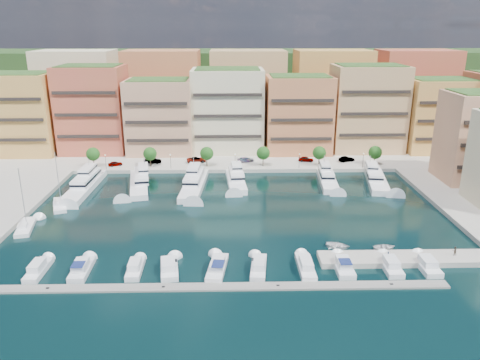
{
  "coord_description": "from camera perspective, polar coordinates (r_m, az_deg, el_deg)",
  "views": [
    {
      "loc": [
        -1.41,
        -94.43,
        39.27
      ],
      "look_at": [
        0.81,
        5.7,
        6.0
      ],
      "focal_mm": 35.0,
      "sensor_mm": 36.0,
      "label": 1
    }
  ],
  "objects": [
    {
      "name": "apartment_5",
      "position": [
        154.74,
        15.21,
        8.46
      ],
      "size": [
        22.0,
        16.5,
        26.8
      ],
      "color": "tan",
      "rests_on": "north_quay"
    },
    {
      "name": "apartment_east_a",
      "position": [
        133.56,
        27.21,
        4.69
      ],
      "size": [
        18.0,
        14.5,
        22.8
      ],
      "color": "tan",
      "rests_on": "east_quay"
    },
    {
      "name": "yacht_6",
      "position": [
        126.74,
        16.24,
        0.14
      ],
      "size": [
        7.74,
        19.42,
        7.3
      ],
      "color": "white",
      "rests_on": "ground"
    },
    {
      "name": "apartment_4",
      "position": [
        148.37,
        7.12,
        7.96
      ],
      "size": [
        20.0,
        15.5,
        23.8
      ],
      "color": "#BB6B46",
      "rests_on": "north_quay"
    },
    {
      "name": "yacht_2",
      "position": [
        119.46,
        -5.59,
        -0.29
      ],
      "size": [
        6.27,
        23.33,
        7.3
      ],
      "color": "white",
      "rests_on": "ground"
    },
    {
      "name": "tender_0",
      "position": [
        89.29,
        11.82,
        -7.81
      ],
      "size": [
        5.21,
        4.44,
        0.91
      ],
      "primitive_type": "imported",
      "rotation": [
        0.0,
        0.0,
        1.23
      ],
      "color": "silver",
      "rests_on": "ground"
    },
    {
      "name": "tree_2",
      "position": [
        132.67,
        -4.08,
        3.24
      ],
      "size": [
        3.8,
        3.8,
        5.65
      ],
      "color": "#473323",
      "rests_on": "north_quay"
    },
    {
      "name": "tree_0",
      "position": [
        138.01,
        -17.49,
        3.03
      ],
      "size": [
        3.8,
        3.8,
        5.65
      ],
      "color": "#473323",
      "rests_on": "north_quay"
    },
    {
      "name": "yacht_1",
      "position": [
        122.24,
        -12.18,
        -0.25
      ],
      "size": [
        8.05,
        21.39,
        7.3
      ],
      "color": "white",
      "rests_on": "ground"
    },
    {
      "name": "cruiser_5",
      "position": [
        79.99,
        2.29,
        -10.59
      ],
      "size": [
        3.34,
        8.51,
        2.55
      ],
      "color": "white",
      "rests_on": "ground"
    },
    {
      "name": "yacht_5",
      "position": [
        124.14,
        10.57,
        0.2
      ],
      "size": [
        5.34,
        17.75,
        7.3
      ],
      "color": "white",
      "rests_on": "ground"
    },
    {
      "name": "car_4",
      "position": [
        139.19,
        8.03,
        2.55
      ],
      "size": [
        4.64,
        2.59,
        1.49
      ],
      "primitive_type": "imported",
      "rotation": [
        0.0,
        0.0,
        1.37
      ],
      "color": "gray",
      "rests_on": "north_quay"
    },
    {
      "name": "cruiser_2",
      "position": [
        81.45,
        -12.65,
        -10.5
      ],
      "size": [
        2.51,
        7.25,
        2.55
      ],
      "color": "white",
      "rests_on": "ground"
    },
    {
      "name": "cruiser_0",
      "position": [
        86.06,
        -23.37,
        -10.01
      ],
      "size": [
        2.45,
        7.92,
        2.55
      ],
      "color": "white",
      "rests_on": "ground"
    },
    {
      "name": "backblock_1",
      "position": [
        171.66,
        -9.31,
        10.35
      ],
      "size": [
        26.0,
        18.0,
        30.0
      ],
      "primitive_type": "cube",
      "color": "#BB6B46",
      "rests_on": "north_quay"
    },
    {
      "name": "backblock_0",
      "position": [
        178.27,
        -19.04,
        9.89
      ],
      "size": [
        26.0,
        18.0,
        30.0
      ],
      "primitive_type": "cube",
      "color": "beige",
      "rests_on": "north_quay"
    },
    {
      "name": "sailboat_1",
      "position": [
        104.51,
        -24.67,
        -5.29
      ],
      "size": [
        4.65,
        9.45,
        13.2
      ],
      "color": "white",
      "rests_on": "ground"
    },
    {
      "name": "car_0",
      "position": [
        138.18,
        -14.97,
        1.95
      ],
      "size": [
        4.25,
        3.06,
        1.35
      ],
      "primitive_type": "imported",
      "rotation": [
        0.0,
        0.0,
        1.99
      ],
      "color": "gray",
      "rests_on": "north_quay"
    },
    {
      "name": "cruiser_4",
      "position": [
        79.85,
        -2.79,
        -10.64
      ],
      "size": [
        3.8,
        9.3,
        2.66
      ],
      "color": "white",
      "rests_on": "ground"
    },
    {
      "name": "backblock_3",
      "position": [
        173.88,
        11.01,
        10.36
      ],
      "size": [
        26.0,
        18.0,
        30.0
      ],
      "primitive_type": "cube",
      "color": "tan",
      "rests_on": "north_quay"
    },
    {
      "name": "apartment_3",
      "position": [
        148.62,
        -1.49,
        8.51
      ],
      "size": [
        22.0,
        16.5,
        25.8
      ],
      "color": "beige",
      "rests_on": "north_quay"
    },
    {
      "name": "person_1",
      "position": [
        90.59,
        24.69,
        -7.86
      ],
      "size": [
        0.85,
        0.69,
        1.63
      ],
      "primitive_type": "imported",
      "rotation": [
        0.0,
        0.0,
        3.24
      ],
      "color": "#46372A",
      "rests_on": "finger_pier"
    },
    {
      "name": "backblock_4",
      "position": [
        182.53,
        20.4,
        9.93
      ],
      "size": [
        26.0,
        18.0,
        30.0
      ],
      "primitive_type": "cube",
      "color": "#BF4C3F",
      "rests_on": "north_quay"
    },
    {
      "name": "lamppost_4",
      "position": [
        135.79,
        14.79,
        2.63
      ],
      "size": [
        0.3,
        0.3,
        4.2
      ],
      "color": "black",
      "rests_on": "north_quay"
    },
    {
      "name": "cruiser_1",
      "position": [
        83.63,
        -18.75,
        -10.26
      ],
      "size": [
        2.94,
        7.8,
        2.66
      ],
      "color": "white",
      "rests_on": "ground"
    },
    {
      "name": "south_pontoon",
      "position": [
        75.47,
        -2.35,
        -13.0
      ],
      "size": [
        72.0,
        2.2,
        0.35
      ],
      "primitive_type": "cube",
      "color": "gray",
      "rests_on": "ground"
    },
    {
      "name": "car_2",
      "position": [
        137.53,
        -5.32,
        2.48
      ],
      "size": [
        6.12,
        3.85,
        1.58
      ],
      "primitive_type": "imported",
      "rotation": [
        0.0,
        0.0,
        1.8
      ],
      "color": "gray",
      "rests_on": "north_quay"
    },
    {
      "name": "car_1",
      "position": [
        138.23,
        -10.62,
        2.33
      ],
      "size": [
        5.06,
        2.09,
        1.63
      ],
      "primitive_type": "imported",
      "rotation": [
        0.0,
        0.0,
        1.65
      ],
      "color": "gray",
      "rests_on": "north_quay"
    },
    {
      "name": "person_0",
      "position": [
        84.93,
        17.61,
        -8.77
      ],
      "size": [
        0.43,
        0.6,
        1.53
      ],
      "primitive_type": "imported",
      "rotation": [
        0.0,
        0.0,
        1.69
      ],
      "color": "#233147",
      "rests_on": "finger_pier"
    },
    {
      "name": "apartment_0",
      "position": [
        160.32,
        -25.23,
        7.32
      ],
      "size": [
        22.0,
        16.5,
        24.8
      ],
      "color": "tan",
      "rests_on": "north_quay"
    },
    {
      "name": "yacht_0",
      "position": [
        124.11,
        -18.35,
        -0.45
      ],
      "size": [
        5.29,
        24.37,
        7.3
      ],
      "color": "white",
      "rests_on": "ground"
    },
    {
      "name": "tree_5",
      "position": [
        138.82,
        16.16,
        3.24
      ],
      "size": [
        3.8,
        3.8,
        5.65
      ],
      "color": "#473323",
      "rests_on": "north_quay"
    },
    {
      "name": "cruiser_9",
      "position": [
        86.49,
        21.79,
        -9.65
      ],
      "size": [
        2.93,
        7.34,
        2.55
      ],
      "color": "white",
      "rests_on": "ground"
    },
    {
      "name": "north_quay",
      "position": [
        161.29,
        -0.73,
        4.28
      ],
      "size": [
        220.0,
        64.0,
        2.0
      ],
      "primitive_type": "cube",
      "color": "#9E998E",
      "rests_on": "ground"
    },
    {
      "name": "cruiser_3",
      "position": [
        80.52,
        -8.61,
        -10.6
      ],
      "size": [
        3.85,
        7.97,
        2.55
      ],
      "color": "white",
      "rests_on": "ground"
    },
    {
      "name": "cruiser_7",
      "position": [
        82.05,
        12.44,
        -10.24
      ],
      "size": [
        2.82,
        7.58,
        2.66
      ],
      "color": "white",
      "rests_on": "ground"
    },
    {
      "name": "cruiser_8",
      "position": [
        84.3,
        17.84,
        -9.94
      ],
      "size": [
        2.68,
        7.41,
        2.55
      ],
      "color": "white",
      "rests_on": "ground"
    },
    {
      "name": "tender_2",
      "position": [
        90.82,
        17.23,
        -7.84
      ],
      "size": [
        4.54,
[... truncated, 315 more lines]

